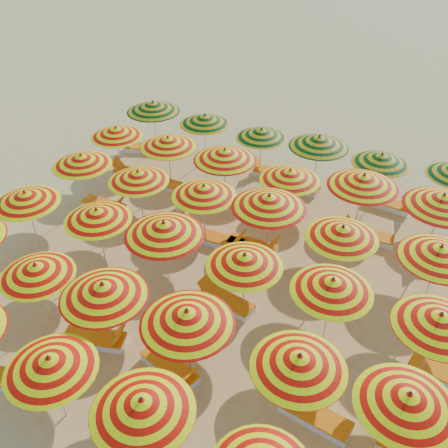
{
  "coord_description": "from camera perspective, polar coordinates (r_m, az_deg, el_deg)",
  "views": [
    {
      "loc": [
        5.21,
        -10.86,
        10.79
      ],
      "look_at": [
        0.0,
        0.5,
        1.6
      ],
      "focal_mm": 40.0,
      "sensor_mm": 36.0,
      "label": 1
    }
  ],
  "objects": [
    {
      "name": "umbrella_32",
      "position": [
        20.28,
        4.29,
        10.3
      ],
      "size": [
        2.71,
        2.71,
        2.18
      ],
      "color": "silver",
      "rests_on": "ground"
    },
    {
      "name": "umbrella_3",
      "position": [
        10.65,
        -9.34,
        -19.8
      ],
      "size": [
        2.8,
        2.8,
        2.3
      ],
      "color": "silver",
      "rests_on": "ground"
    },
    {
      "name": "lounger_17",
      "position": [
        17.86,
        23.63,
        -3.84
      ],
      "size": [
        1.81,
        0.9,
        0.69
      ],
      "rotation": [
        0.0,
        0.0,
        3.34
      ],
      "color": "white",
      "rests_on": "ground"
    },
    {
      "name": "umbrella_2",
      "position": [
        11.86,
        -19.29,
        -14.82
      ],
      "size": [
        2.29,
        2.29,
        2.2
      ],
      "color": "silver",
      "rests_on": "ground"
    },
    {
      "name": "umbrella_19",
      "position": [
        17.46,
        -9.78,
        5.41
      ],
      "size": [
        2.75,
        2.75,
        2.24
      ],
      "color": "silver",
      "rests_on": "ground"
    },
    {
      "name": "lounger_6",
      "position": [
        12.81,
        10.26,
        -20.75
      ],
      "size": [
        1.8,
        0.84,
        0.69
      ],
      "rotation": [
        0.0,
        0.0,
        2.98
      ],
      "color": "white",
      "rests_on": "ground"
    },
    {
      "name": "umbrella_33",
      "position": [
        19.44,
        10.81,
        9.23
      ],
      "size": [
        2.94,
        2.94,
        2.43
      ],
      "color": "silver",
      "rests_on": "ground"
    },
    {
      "name": "lounger_5",
      "position": [
        13.49,
        -6.11,
        -16.04
      ],
      "size": [
        1.83,
        1.1,
        0.69
      ],
      "rotation": [
        0.0,
        0.0,
        -0.33
      ],
      "color": "white",
      "rests_on": "ground"
    },
    {
      "name": "umbrella_22",
      "position": [
        14.88,
        13.39,
        -0.92
      ],
      "size": [
        2.47,
        2.47,
        2.3
      ],
      "color": "silver",
      "rests_on": "ground"
    },
    {
      "name": "umbrella_14",
      "position": [
        14.42,
        -6.87,
        -0.53
      ],
      "size": [
        2.9,
        2.9,
        2.5
      ],
      "color": "silver",
      "rests_on": "ground"
    },
    {
      "name": "umbrella_18",
      "position": [
        18.78,
        -15.98,
        7.05
      ],
      "size": [
        2.32,
        2.32,
        2.31
      ],
      "color": "silver",
      "rests_on": "ground"
    },
    {
      "name": "umbrella_8",
      "position": [
        12.87,
        -13.65,
        -7.37
      ],
      "size": [
        2.71,
        2.71,
        2.4
      ],
      "color": "silver",
      "rests_on": "ground"
    },
    {
      "name": "umbrella_25",
      "position": [
        19.37,
        -6.41,
        9.29
      ],
      "size": [
        2.39,
        2.39,
        2.33
      ],
      "color": "silver",
      "rests_on": "ground"
    },
    {
      "name": "lounger_10",
      "position": [
        19.47,
        -13.47,
        2.1
      ],
      "size": [
        1.73,
        0.59,
        0.69
      ],
      "rotation": [
        0.0,
        0.0,
        -0.0
      ],
      "color": "white",
      "rests_on": "ground"
    },
    {
      "name": "lounger_4",
      "position": [
        14.46,
        -14.39,
        -12.59
      ],
      "size": [
        1.82,
        1.02,
        0.69
      ],
      "rotation": [
        0.0,
        0.0,
        0.27
      ],
      "color": "white",
      "rests_on": "ground"
    },
    {
      "name": "umbrella_31",
      "position": [
        21.23,
        -2.19,
        11.84
      ],
      "size": [
        2.34,
        2.34,
        2.27
      ],
      "color": "silver",
      "rests_on": "ground"
    },
    {
      "name": "lounger_8",
      "position": [
        15.02,
        0.15,
        -8.76
      ],
      "size": [
        1.81,
        0.89,
        0.69
      ],
      "rotation": [
        0.0,
        0.0,
        2.96
      ],
      "color": "white",
      "rests_on": "ground"
    },
    {
      "name": "umbrella_28",
      "position": [
        17.13,
        15.65,
        4.79
      ],
      "size": [
        2.64,
        2.64,
        2.51
      ],
      "color": "silver",
      "rests_on": "ground"
    },
    {
      "name": "lounger_21",
      "position": [
        20.01,
        18.3,
        2.17
      ],
      "size": [
        1.79,
        0.78,
        0.69
      ],
      "rotation": [
        0.0,
        0.0,
        -0.12
      ],
      "color": "white",
      "rests_on": "ground"
    },
    {
      "name": "umbrella_24",
      "position": [
        20.72,
        -12.24,
        10.23
      ],
      "size": [
        2.6,
        2.6,
        2.21
      ],
      "color": "silver",
      "rests_on": "ground"
    },
    {
      "name": "beachgoer_a",
      "position": [
        16.96,
        -5.05,
        -0.01
      ],
      "size": [
        0.68,
        0.61,
        1.56
      ],
      "primitive_type": "imported",
      "rotation": [
        0.0,
        0.0,
        3.67
      ],
      "color": "#DE997D",
      "rests_on": "ground"
    },
    {
      "name": "umbrella_27",
      "position": [
        17.42,
        7.55,
        5.58
      ],
      "size": [
        2.74,
        2.74,
        2.24
      ],
      "color": "silver",
      "rests_on": "ground"
    },
    {
      "name": "umbrella_11",
      "position": [
        11.24,
        20.27,
        -18.34
      ],
      "size": [
        2.64,
        2.64,
        2.29
      ],
      "color": "silver",
      "rests_on": "ground"
    },
    {
      "name": "lounger_12",
      "position": [
        16.98,
        3.4,
        -2.54
      ],
      "size": [
        1.73,
        0.58,
        0.69
      ],
      "rotation": [
        0.0,
        0.0,
        -0.0
      ],
      "color": "white",
      "rests_on": "ground"
    },
    {
      "name": "lounger_13",
      "position": [
        21.34,
        -10.41,
        5.78
      ],
      "size": [
        1.79,
        0.78,
        0.69
      ],
      "rotation": [
        0.0,
        0.0,
        3.26
      ],
      "color": "white",
      "rests_on": "ground"
    },
    {
      "name": "umbrella_23",
      "position": [
        14.85,
        23.45,
        -2.99
      ],
      "size": [
        2.77,
        2.77,
        2.39
      ],
      "color": "silver",
      "rests_on": "ground"
    },
    {
      "name": "umbrella_7",
      "position": [
        14.29,
        -20.66,
        -4.95
      ],
      "size": [
        2.33,
        2.33,
        2.16
      ],
      "color": "silver",
      "rests_on": "ground"
    },
    {
      "name": "lounger_20",
      "position": [
        20.34,
        8.41,
        4.38
      ],
      "size": [
        1.8,
        0.84,
        0.69
      ],
      "rotation": [
        0.0,
        0.0,
        2.99
      ],
      "color": "white",
      "rests_on": "ground"
    },
    {
      "name": "lounger_9",
      "position": [
        14.43,
        23.99,
        -15.53
      ],
      "size": [
        1.82,
        0.94,
        0.69
      ],
      "rotation": [
        0.0,
        0.0,
        -0.22
      ],
      "color": "white",
      "rests_on": "ground"
    },
    {
      "name": "lounger_15",
      "position": [
        19.25,
        -1.78,
        2.77
      ],
      "size": [
        1.81,
        0.87,
        0.69
      ],
      "rotation": [
        0.0,
        0.0,
        3.31
      ],
      "color": "white",
      "rests_on": "ground"
    },
    {
      "name": "umbrella_21",
      "position": [
        15.51,
        5.17,
        2.6
      ],
      "size": [
        2.43,
        2.43,
        2.52
      ],
      "color": "silver",
      "rests_on": "ground"
    },
    {
      "name": "lounger_14",
      "position": [
        19.98,
        -4.67,
        4.03
      ],
      "size": [
        1.75,
        0.63,
        0.69
      ],
      "rotation": [
        0.0,
        0.0,
        -0.03
      ],
      "color": "white",
      "rests_on": "ground"
    },
    {
      "name": "lounger_16",
      "position": [
        18.09,
        16.06,
        -1.34
      ],
      "size": [
        1.76,
        0.68,
        0.69
      ],
      "rotation": [
        0.0,
        0.0,
        3.2
      ],
      "color": "white",
      "rests_on": "ground"
    },
    {
      "name": "umbrella_26",
      "position": [
        18.15,
        0.09,
        7.91
      ],
      "size": [
        2.94,
        2.94,
        2.44
      ],
      "color": "silver",
      "rests_on": "ground"
    },
    {
      "name": "lounger_11",
      "position": [
        17.19,
        -0.39,
        -1.89
      ],
      "size": [
        1.74,
        0.59,
        0.69
      ],
      "rotation": [
        0.0,
        0.0,
        0.01
      ],
      "color": "white",
      "rests_on": "ground"
    },
    {
      "name": "umbrella_10",
      "position": [
        11.26,
        8.58,
        -15.28
      ],
      "size": [
        2.84,
        2.84,
        2.31
      ],
      "color": "silver",
      "rests_on": "ground"
    },
    {
      "name": "umbrella_13",
      "position": [
        15.79,
        -14.3,
        1.04
      ],
      "size": [
        2.53,
        2.53,
        2.22
      ],
      "color": "silver",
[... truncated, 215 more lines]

